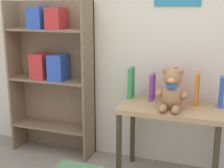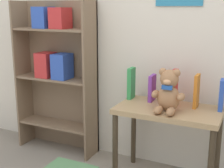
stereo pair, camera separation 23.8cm
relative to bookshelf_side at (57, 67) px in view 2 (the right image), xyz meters
The scene contains 9 objects.
wall_back 0.99m from the bookshelf_side, ahead, with size 4.80×0.07×2.50m.
bookshelf_side is the anchor object (origin of this frame).
display_table 1.09m from the bookshelf_side, ahead, with size 0.72×0.41×0.57m.
teddy_bear 1.08m from the bookshelf_side, 12.28° to the right, with size 0.22×0.20×0.29m.
book_standing_green 0.72m from the bookshelf_side, ahead, with size 0.03×0.10×0.24m, color #33934C.
book_standing_purple 0.88m from the bookshelf_side, ahead, with size 0.03×0.12×0.20m, color purple.
book_standing_red 1.05m from the bookshelf_side, ahead, with size 0.03×0.14×0.25m, color red.
book_standing_orange 1.21m from the bookshelf_side, ahead, with size 0.02×0.11×0.23m, color orange.
book_standing_blue 1.38m from the bookshelf_side, ahead, with size 0.03×0.11×0.21m, color #2D51B7.
Camera 2 is at (0.74, -0.78, 1.25)m, focal length 50.00 mm.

